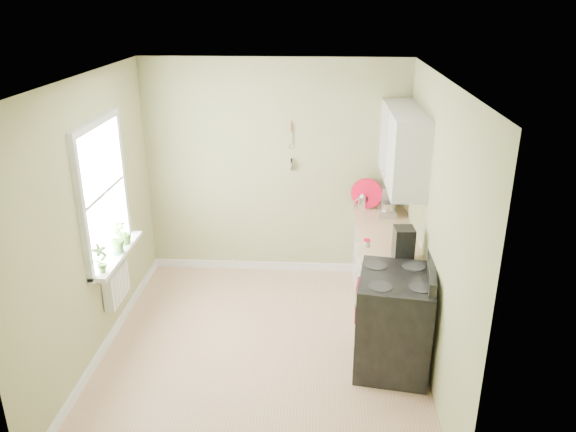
# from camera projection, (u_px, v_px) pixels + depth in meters

# --- Properties ---
(floor) EXTENTS (3.20, 3.60, 0.02)m
(floor) POSITION_uv_depth(u_px,v_px,m) (262.00, 350.00, 5.71)
(floor) COLOR tan
(floor) RESTS_ON ground
(ceiling) EXTENTS (3.20, 3.60, 0.02)m
(ceiling) POSITION_uv_depth(u_px,v_px,m) (257.00, 77.00, 4.71)
(ceiling) COLOR white
(ceiling) RESTS_ON wall_back
(wall_back) EXTENTS (3.20, 0.02, 2.70)m
(wall_back) POSITION_uv_depth(u_px,v_px,m) (275.00, 170.00, 6.89)
(wall_back) COLOR tan
(wall_back) RESTS_ON floor
(wall_left) EXTENTS (0.02, 3.60, 2.70)m
(wall_left) POSITION_uv_depth(u_px,v_px,m) (90.00, 223.00, 5.30)
(wall_left) COLOR tan
(wall_left) RESTS_ON floor
(wall_right) EXTENTS (0.02, 3.60, 2.70)m
(wall_right) POSITION_uv_depth(u_px,v_px,m) (435.00, 230.00, 5.12)
(wall_right) COLOR tan
(wall_right) RESTS_ON floor
(base_cabinets) EXTENTS (0.60, 1.60, 0.87)m
(base_cabinets) POSITION_uv_depth(u_px,v_px,m) (384.00, 269.00, 6.41)
(base_cabinets) COLOR white
(base_cabinets) RESTS_ON floor
(countertop) EXTENTS (0.64, 1.60, 0.04)m
(countertop) POSITION_uv_depth(u_px,v_px,m) (385.00, 233.00, 6.24)
(countertop) COLOR #D8AD84
(countertop) RESTS_ON base_cabinets
(upper_cabinets) EXTENTS (0.35, 1.40, 0.80)m
(upper_cabinets) POSITION_uv_depth(u_px,v_px,m) (403.00, 147.00, 5.97)
(upper_cabinets) COLOR white
(upper_cabinets) RESTS_ON wall_right
(window) EXTENTS (0.06, 1.14, 1.44)m
(window) POSITION_uv_depth(u_px,v_px,m) (102.00, 192.00, 5.50)
(window) COLOR white
(window) RESTS_ON wall_left
(window_sill) EXTENTS (0.18, 1.14, 0.04)m
(window_sill) POSITION_uv_depth(u_px,v_px,m) (117.00, 254.00, 5.74)
(window_sill) COLOR white
(window_sill) RESTS_ON wall_left
(radiator) EXTENTS (0.12, 0.50, 0.35)m
(radiator) POSITION_uv_depth(u_px,v_px,m) (116.00, 285.00, 5.82)
(radiator) COLOR white
(radiator) RESTS_ON wall_left
(wall_utensils) EXTENTS (0.02, 0.14, 0.58)m
(wall_utensils) POSITION_uv_depth(u_px,v_px,m) (291.00, 154.00, 6.77)
(wall_utensils) COLOR #D8AD84
(wall_utensils) RESTS_ON wall_back
(stove) EXTENTS (0.80, 0.88, 1.09)m
(stove) POSITION_uv_depth(u_px,v_px,m) (394.00, 321.00, 5.29)
(stove) COLOR black
(stove) RESTS_ON floor
(stand_mixer) EXTENTS (0.23, 0.35, 0.40)m
(stand_mixer) POSITION_uv_depth(u_px,v_px,m) (388.00, 200.00, 6.66)
(stand_mixer) COLOR #B2B2B7
(stand_mixer) RESTS_ON countertop
(kettle) EXTENTS (0.18, 0.11, 0.18)m
(kettle) POSITION_uv_depth(u_px,v_px,m) (362.00, 201.00, 6.88)
(kettle) COLOR silver
(kettle) RESTS_ON countertop
(coffee_maker) EXTENTS (0.20, 0.22, 0.33)m
(coffee_maker) POSITION_uv_depth(u_px,v_px,m) (403.00, 244.00, 5.52)
(coffee_maker) COLOR black
(coffee_maker) RESTS_ON countertop
(red_tray) EXTENTS (0.38, 0.15, 0.38)m
(red_tray) POSITION_uv_depth(u_px,v_px,m) (366.00, 193.00, 6.84)
(red_tray) COLOR #B50622
(red_tray) RESTS_ON countertop
(jar) EXTENTS (0.07, 0.07, 0.08)m
(jar) POSITION_uv_depth(u_px,v_px,m) (367.00, 243.00, 5.83)
(jar) COLOR beige
(jar) RESTS_ON countertop
(plant_a) EXTENTS (0.18, 0.19, 0.29)m
(plant_a) POSITION_uv_depth(u_px,v_px,m) (100.00, 259.00, 5.27)
(plant_a) COLOR #426C2A
(plant_a) RESTS_ON window_sill
(plant_b) EXTENTS (0.21, 0.22, 0.32)m
(plant_b) POSITION_uv_depth(u_px,v_px,m) (117.00, 238.00, 5.69)
(plant_b) COLOR #426C2A
(plant_b) RESTS_ON window_sill
(plant_c) EXTENTS (0.21, 0.21, 0.27)m
(plant_c) POSITION_uv_depth(u_px,v_px,m) (124.00, 232.00, 5.90)
(plant_c) COLOR #426C2A
(plant_c) RESTS_ON window_sill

